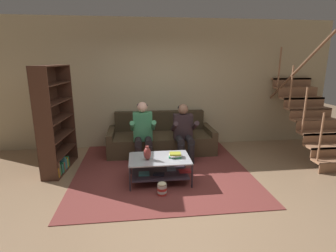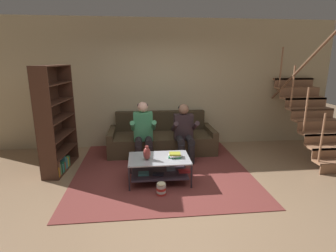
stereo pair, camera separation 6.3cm
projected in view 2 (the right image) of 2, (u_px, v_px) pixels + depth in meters
The scene contains 12 objects.
ground at pixel (167, 193), 4.05m from camera, with size 16.80×16.80×0.00m, color #A07E5E.
back_partition at pixel (156, 84), 6.07m from camera, with size 8.40×0.12×2.90m, color #C8B891.
staircase_run at pixel (312, 113), 5.53m from camera, with size 0.96×2.18×2.50m.
couch at pixel (162, 139), 5.88m from camera, with size 2.31×0.95×0.85m.
person_seated_left at pixel (143, 130), 5.21m from camera, with size 0.50×0.58×1.19m.
person_seated_right at pixel (184, 130), 5.29m from camera, with size 0.50×0.58×1.14m.
coffee_table at pixel (160, 166), 4.40m from camera, with size 1.03×0.67×0.42m.
area_rug at pixel (161, 166), 5.08m from camera, with size 3.14×3.46×0.01m.
vase at pixel (147, 153), 4.26m from camera, with size 0.12×0.12×0.23m.
book_stack at pixel (175, 155), 4.38m from camera, with size 0.23×0.19×0.07m.
bookshelf at pixel (55, 127), 4.77m from camera, with size 0.39×1.13×1.91m.
popcorn_tub at pixel (161, 189), 3.97m from camera, with size 0.14×0.14×0.21m.
Camera 2 is at (-0.38, -3.65, 2.00)m, focal length 28.00 mm.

